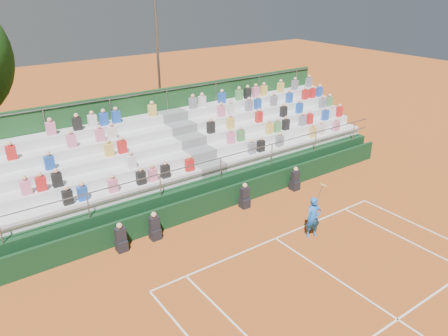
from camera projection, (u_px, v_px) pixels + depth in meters
ground at (276, 238)px, 17.21m from camera, size 90.00×90.00×0.00m
courtside_wall at (228, 197)px, 19.40m from camera, size 20.00×0.15×1.00m
line_officials at (211, 209)px, 18.42m from camera, size 9.34×0.40×1.19m
grandstand at (190, 162)px, 21.60m from camera, size 20.00×5.20×4.40m
tennis_player at (313, 217)px, 17.04m from camera, size 0.88×0.55×2.22m
floodlight_mast at (158, 55)px, 25.57m from camera, size 0.60×0.25×9.22m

